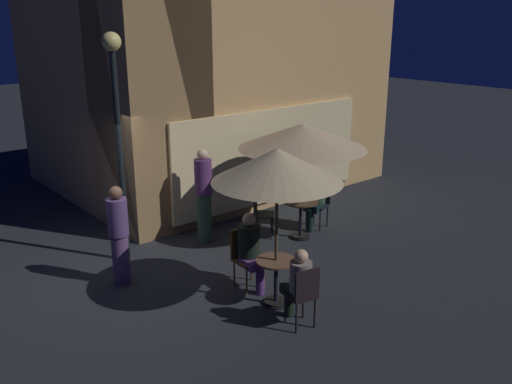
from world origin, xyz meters
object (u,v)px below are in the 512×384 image
object	(u,v)px
patio_umbrella_1	(303,136)
patron_seated_0	(251,247)
patio_umbrella_0	(277,166)
cafe_chair_0	(245,252)
cafe_chair_2	(320,199)
cafe_table_1	(301,212)
cafe_table_0	(276,275)
patron_seated_1	(298,282)
cafe_chair_3	(260,209)
patron_standing_4	(119,235)
cafe_chair_1	(304,292)
street_lamp_near_corner	(116,108)
patron_seated_2	(316,196)
patron_standing_3	(204,195)

from	to	relation	value
patio_umbrella_1	patron_seated_0	size ratio (longest dim) A/B	1.92
patio_umbrella_0	patio_umbrella_1	size ratio (longest dim) A/B	1.00
cafe_chair_0	cafe_chair_2	distance (m)	3.06
patio_umbrella_0	patio_umbrella_1	distance (m)	2.73
cafe_table_1	cafe_table_0	bearing A→B (deg)	-142.26
patron_seated_1	cafe_table_0	bearing A→B (deg)	-0.00
cafe_table_0	patio_umbrella_0	world-z (taller)	patio_umbrella_0
cafe_table_1	cafe_chair_3	distance (m)	0.81
cafe_chair_0	cafe_chair_2	xyz separation A→B (m)	(2.86, 1.08, 0.02)
patio_umbrella_0	patron_standing_4	size ratio (longest dim) A/B	1.46
cafe_chair_1	patron_standing_4	size ratio (longest dim) A/B	0.56
patron_seated_1	patron_standing_4	size ratio (longest dim) A/B	0.70
cafe_chair_3	patio_umbrella_0	bearing A→B (deg)	-79.59
street_lamp_near_corner	cafe_table_1	bearing A→B (deg)	-21.84
cafe_table_1	patron_seated_0	distance (m)	2.35
cafe_chair_2	cafe_chair_3	size ratio (longest dim) A/B	1.03
cafe_table_1	cafe_chair_2	size ratio (longest dim) A/B	0.77
patron_seated_2	patio_umbrella_1	bearing A→B (deg)	-0.00
street_lamp_near_corner	cafe_chair_0	size ratio (longest dim) A/B	4.09
patron_seated_0	street_lamp_near_corner	bearing A→B (deg)	-152.17
cafe_chair_0	cafe_chair_2	bearing A→B (deg)	114.29
cafe_table_1	patron_standing_3	bearing A→B (deg)	144.90
cafe_table_0	patron_seated_1	bearing A→B (deg)	-102.31
cafe_table_1	cafe_chair_0	xyz separation A→B (m)	(-2.11, -0.87, 0.03)
patron_seated_2	patron_standing_4	world-z (taller)	patron_standing_4
patio_umbrella_1	patio_umbrella_0	bearing A→B (deg)	-142.26
cafe_chair_1	patron_seated_1	xyz separation A→B (m)	(0.03, 0.14, 0.09)
cafe_table_1	patron_seated_2	size ratio (longest dim) A/B	0.62
cafe_chair_3	street_lamp_near_corner	bearing A→B (deg)	-149.14
cafe_table_1	patron_seated_2	world-z (taller)	patron_seated_2
cafe_table_1	cafe_chair_0	bearing A→B (deg)	-157.48
cafe_chair_3	patron_seated_0	bearing A→B (deg)	-88.38
patio_umbrella_0	patron_standing_4	distance (m)	2.94
patron_seated_0	patron_seated_1	bearing A→B (deg)	-4.29
street_lamp_near_corner	cafe_chair_0	distance (m)	3.23
patio_umbrella_0	cafe_chair_1	bearing A→B (deg)	-102.31
cafe_chair_1	patron_standing_4	distance (m)	3.21
patio_umbrella_0	patron_seated_2	world-z (taller)	patio_umbrella_0
cafe_chair_3	patron_seated_2	size ratio (longest dim) A/B	0.77
cafe_table_0	cafe_table_1	distance (m)	2.73
cafe_table_0	cafe_chair_2	xyz separation A→B (m)	(2.91, 1.88, 0.11)
patron_seated_0	patron_standing_4	distance (m)	2.15
cafe_chair_0	patio_umbrella_0	bearing A→B (deg)	-0.00
cafe_table_0	cafe_chair_3	size ratio (longest dim) A/B	0.76
cafe_table_1	patron_standing_3	distance (m)	1.94
cafe_table_0	patio_umbrella_0	size ratio (longest dim) A/B	0.30
cafe_table_1	cafe_chair_1	xyz separation A→B (m)	(-2.32, -2.43, 0.02)
cafe_chair_0	patron_standing_3	bearing A→B (deg)	167.88
cafe_chair_2	patron_standing_3	world-z (taller)	patron_standing_3
cafe_chair_2	patron_seated_0	size ratio (longest dim) A/B	0.78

